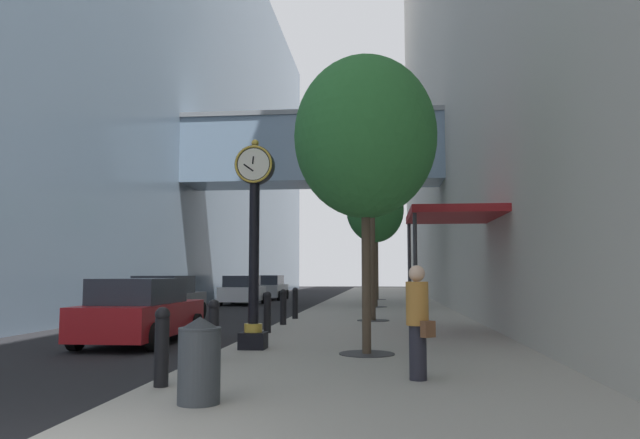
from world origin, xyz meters
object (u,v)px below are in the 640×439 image
object	(u,v)px
bollard_fifth	(283,306)
car_silver_far	(269,288)
pedestrian_walking	(418,319)
car_white_near	(242,291)
street_tree_far	(377,217)
street_clock	(254,232)
street_tree_near	(365,137)
trash_bin	(199,359)
bollard_nearest	(162,345)
car_grey_mid	(165,299)
bollard_second	(214,328)
car_red_trailing	(141,312)
bollard_sixth	(295,302)
street_tree_mid_far	(375,210)
street_tree_mid_near	(372,167)
bollard_fourth	(267,311)

from	to	relation	value
bollard_fifth	car_silver_far	xyz separation A→B (m)	(-4.56, 21.89, 0.09)
pedestrian_walking	car_silver_far	world-z (taller)	pedestrian_walking
pedestrian_walking	car_white_near	distance (m)	26.04
street_tree_far	car_silver_far	size ratio (longest dim) A/B	1.53
street_clock	car_silver_far	bearing A→B (deg)	99.96
street_tree_near	street_tree_far	world-z (taller)	street_tree_far
street_clock	trash_bin	distance (m)	5.77
bollard_fifth	bollard_nearest	bearing A→B (deg)	-90.00
street_clock	car_grey_mid	bearing A→B (deg)	120.26
bollard_second	car_red_trailing	size ratio (longest dim) A/B	0.24
street_tree_near	street_tree_far	bearing A→B (deg)	90.00
bollard_sixth	car_red_trailing	xyz separation A→B (m)	(-2.90, -6.86, 0.07)
street_clock	street_tree_near	size ratio (longest dim) A/B	0.75
car_grey_mid	street_tree_mid_far	bearing A→B (deg)	45.89
car_red_trailing	street_tree_mid_near	bearing A→B (deg)	47.41
bollard_sixth	bollard_nearest	bearing A→B (deg)	-90.00
bollard_nearest	car_red_trailing	xyz separation A→B (m)	(-2.90, 6.30, 0.07)
street_tree_mid_near	car_white_near	world-z (taller)	street_tree_mid_near
bollard_fifth	street_tree_far	world-z (taller)	street_tree_far
street_tree_mid_far	street_tree_far	xyz separation A→B (m)	(0.00, 8.73, 0.48)
bollard_fourth	car_red_trailing	bearing A→B (deg)	-151.27
street_tree_mid_near	car_grey_mid	bearing A→B (deg)	173.75
bollard_second	car_red_trailing	world-z (taller)	car_red_trailing
bollard_second	pedestrian_walking	size ratio (longest dim) A/B	0.65
bollard_second	trash_bin	size ratio (longest dim) A/B	1.06
bollard_nearest	bollard_fourth	bearing A→B (deg)	90.00
bollard_second	car_white_near	size ratio (longest dim) A/B	0.27
bollard_nearest	bollard_second	xyz separation A→B (m)	(0.00, 2.63, 0.00)
bollard_nearest	pedestrian_walking	size ratio (longest dim) A/B	0.65
pedestrian_walking	street_tree_mid_near	bearing A→B (deg)	94.17
bollard_sixth	car_grey_mid	xyz separation A→B (m)	(-4.86, 0.18, 0.09)
bollard_second	bollard_nearest	bearing A→B (deg)	-90.00
bollard_second	street_tree_near	distance (m)	4.83
bollard_second	street_tree_mid_far	world-z (taller)	street_tree_mid_far
bollard_sixth	car_silver_far	xyz separation A→B (m)	(-4.56, 19.26, 0.09)
bollard_sixth	trash_bin	world-z (taller)	bollard_sixth
bollard_second	street_tree_mid_far	size ratio (longest dim) A/B	0.17
bollard_fourth	bollard_fifth	distance (m)	2.63
bollard_fifth	car_red_trailing	size ratio (longest dim) A/B	0.24
bollard_sixth	street_clock	bearing A→B (deg)	-87.60
bollard_second	pedestrian_walking	bearing A→B (deg)	-25.44
bollard_fourth	car_white_near	xyz separation A→B (m)	(-4.82, 17.63, 0.08)
bollard_nearest	car_red_trailing	bearing A→B (deg)	114.74
pedestrian_walking	car_white_near	size ratio (longest dim) A/B	0.42
street_tree_mid_near	street_tree_mid_far	xyz separation A→B (m)	(0.00, 8.73, -0.58)
car_red_trailing	bollard_sixth	bearing A→B (deg)	67.04
street_tree_mid_near	pedestrian_walking	size ratio (longest dim) A/B	3.86
car_silver_far	car_white_near	bearing A→B (deg)	-92.20
bollard_fifth	street_tree_near	world-z (taller)	street_tree_near
car_silver_far	pedestrian_walking	bearing A→B (deg)	-75.43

